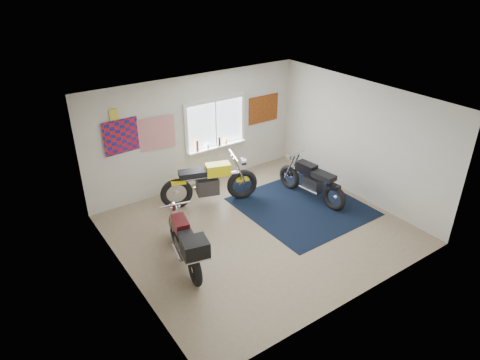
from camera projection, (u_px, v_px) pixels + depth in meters
ground at (259, 229)px, 8.83m from camera, size 5.50×5.50×0.00m
room_shell at (261, 157)px, 8.07m from camera, size 5.50×5.50×5.50m
navy_rug at (302, 206)px, 9.63m from camera, size 2.53×2.63×0.01m
window_assembly at (215, 127)px, 10.25m from camera, size 1.66×0.17×1.26m
oil_bottles at (209, 144)px, 10.24m from camera, size 0.86×0.07×0.28m
flag_display at (114, 114)px, 8.69m from camera, size 1.60×0.10×1.17m
triumph_poster at (263, 109)px, 10.90m from camera, size 0.90×0.03×0.70m
yellow_triumph at (209, 183)px, 9.56m from camera, size 2.18×0.90×1.13m
black_chrome_bike at (312, 182)px, 9.76m from camera, size 0.59×1.94×0.99m
maroon_tourer at (186, 243)px, 7.55m from camera, size 0.79×1.91×0.97m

